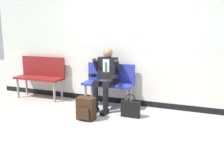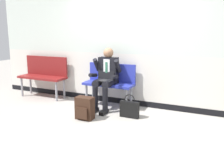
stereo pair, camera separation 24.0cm
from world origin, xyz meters
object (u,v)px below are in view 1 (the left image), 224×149
at_px(bench_with_person, 109,81).
at_px(person_seated, 106,76).
at_px(bench_empty, 41,74).
at_px(handbag, 130,109).
at_px(backpack, 86,109).

relative_size(bench_with_person, person_seated, 0.85).
xyz_separation_m(bench_empty, handbag, (2.42, -0.51, -0.42)).
xyz_separation_m(backpack, handbag, (0.73, 0.41, -0.04)).
bearing_deg(handbag, backpack, -150.42).
bearing_deg(backpack, handbag, 29.58).
bearing_deg(bench_empty, person_seated, -6.59).
bearing_deg(bench_empty, backpack, -28.69).
distance_m(bench_with_person, handbag, 0.89).
bearing_deg(person_seated, backpack, -97.74).
height_order(bench_empty, person_seated, person_seated).
xyz_separation_m(person_seated, backpack, (-0.10, -0.72, -0.48)).
height_order(person_seated, backpack, person_seated).
bearing_deg(bench_with_person, bench_empty, 179.72).
bearing_deg(person_seated, bench_with_person, 90.00).
height_order(bench_with_person, person_seated, person_seated).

